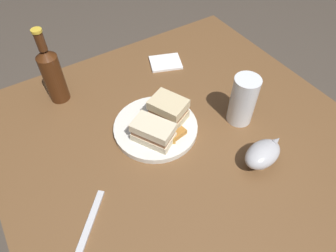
% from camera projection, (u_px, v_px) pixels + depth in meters
% --- Properties ---
extents(ground_plane, '(6.00, 6.00, 0.00)m').
position_uv_depth(ground_plane, '(176.00, 234.00, 1.44)').
color(ground_plane, '#4C4238').
extents(dining_table, '(1.00, 0.98, 0.74)m').
position_uv_depth(dining_table, '(177.00, 197.00, 1.16)').
color(dining_table, brown).
rests_on(dining_table, ground).
extents(plate, '(0.25, 0.25, 0.02)m').
position_uv_depth(plate, '(156.00, 127.00, 0.89)').
color(plate, silver).
rests_on(plate, dining_table).
extents(sandwich_half_left, '(0.11, 0.13, 0.06)m').
position_uv_depth(sandwich_half_left, '(153.00, 132.00, 0.83)').
color(sandwich_half_left, beige).
rests_on(sandwich_half_left, plate).
extents(sandwich_half_right, '(0.11, 0.12, 0.07)m').
position_uv_depth(sandwich_half_right, '(169.00, 109.00, 0.88)').
color(sandwich_half_right, beige).
rests_on(sandwich_half_right, plate).
extents(potato_wedge_front, '(0.05, 0.03, 0.01)m').
position_uv_depth(potato_wedge_front, '(179.00, 133.00, 0.85)').
color(potato_wedge_front, '#AD702D').
rests_on(potato_wedge_front, plate).
extents(potato_wedge_middle, '(0.05, 0.03, 0.02)m').
position_uv_depth(potato_wedge_middle, '(163.00, 130.00, 0.86)').
color(potato_wedge_middle, '#AD702D').
rests_on(potato_wedge_middle, plate).
extents(potato_wedge_back, '(0.05, 0.06, 0.02)m').
position_uv_depth(potato_wedge_back, '(164.00, 129.00, 0.86)').
color(potato_wedge_back, '#AD702D').
rests_on(potato_wedge_back, plate).
extents(potato_wedge_left_edge, '(0.04, 0.04, 0.02)m').
position_uv_depth(potato_wedge_left_edge, '(168.00, 139.00, 0.84)').
color(potato_wedge_left_edge, '#B77F33').
rests_on(potato_wedge_left_edge, plate).
extents(pint_glass, '(0.07, 0.07, 0.15)m').
position_uv_depth(pint_glass, '(242.00, 102.00, 0.87)').
color(pint_glass, white).
rests_on(pint_glass, dining_table).
extents(gravy_boat, '(0.13, 0.09, 0.07)m').
position_uv_depth(gravy_boat, '(263.00, 154.00, 0.79)').
color(gravy_boat, '#B7B7BC').
rests_on(gravy_boat, dining_table).
extents(cider_bottle, '(0.06, 0.06, 0.25)m').
position_uv_depth(cider_bottle, '(52.00, 74.00, 0.91)').
color(cider_bottle, '#47230F').
rests_on(cider_bottle, dining_table).
extents(napkin, '(0.13, 0.12, 0.01)m').
position_uv_depth(napkin, '(166.00, 62.00, 1.10)').
color(napkin, white).
rests_on(napkin, dining_table).
extents(fork, '(0.13, 0.14, 0.01)m').
position_uv_depth(fork, '(89.00, 226.00, 0.70)').
color(fork, silver).
rests_on(fork, dining_table).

